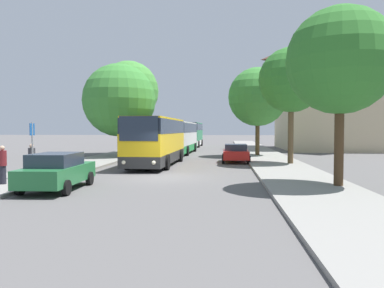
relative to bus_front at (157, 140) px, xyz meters
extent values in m
plane|color=#565454|center=(1.64, -6.79, -1.80)|extent=(300.00, 300.00, 0.00)
cube|color=gray|center=(-5.36, -6.79, -1.73)|extent=(4.00, 120.00, 0.15)
cube|color=gray|center=(8.64, -6.79, -1.73)|extent=(4.00, 120.00, 0.15)
cube|color=#C6B28E|center=(19.54, 23.25, 4.03)|extent=(14.25, 15.80, 11.67)
pyramid|color=#513328|center=(19.54, 23.25, 12.00)|extent=(14.25, 15.80, 4.27)
cube|color=#2D2D2D|center=(0.00, 0.01, -1.18)|extent=(2.76, 10.56, 0.70)
cube|color=yellow|center=(0.00, 0.01, -0.16)|extent=(2.76, 10.56, 1.33)
cube|color=#232D3D|center=(0.00, 0.01, 0.98)|extent=(2.78, 10.35, 0.95)
cube|color=yellow|center=(0.00, 0.01, 1.51)|extent=(2.70, 10.35, 0.12)
cube|color=#232D3D|center=(-0.11, -5.27, 0.83)|extent=(2.29, 0.11, 1.45)
sphere|color=#F4EAC1|center=(-1.00, -5.27, -1.14)|extent=(0.24, 0.24, 0.24)
sphere|color=#F4EAC1|center=(0.78, -5.31, -1.14)|extent=(0.24, 0.24, 0.24)
cylinder|color=black|center=(-1.34, -3.11, -1.30)|extent=(0.32, 1.01, 1.00)
cylinder|color=black|center=(1.21, -3.16, -1.30)|extent=(0.32, 1.01, 1.00)
cylinder|color=black|center=(-1.21, 3.19, -1.30)|extent=(0.32, 1.01, 1.00)
cylinder|color=black|center=(1.34, 3.14, -1.30)|extent=(0.32, 1.01, 1.00)
cube|color=#238942|center=(0.06, 13.28, -1.18)|extent=(2.79, 11.76, 0.70)
cube|color=silver|center=(0.06, 13.28, -0.18)|extent=(2.79, 11.76, 1.29)
cube|color=#232D3D|center=(0.06, 13.28, 0.94)|extent=(2.81, 11.52, 0.95)
cube|color=silver|center=(0.06, 13.28, 1.47)|extent=(2.73, 11.52, 0.12)
cube|color=#232D3D|center=(-0.09, 7.40, 0.79)|extent=(2.23, 0.12, 1.45)
sphere|color=#F4EAC1|center=(-0.96, 7.41, -1.14)|extent=(0.24, 0.24, 0.24)
sphere|color=#F4EAC1|center=(0.77, 7.36, -1.14)|extent=(0.24, 0.24, 0.24)
cylinder|color=black|center=(-1.27, 9.81, -1.30)|extent=(0.33, 1.01, 1.00)
cylinder|color=black|center=(1.21, 9.74, -1.30)|extent=(0.33, 1.01, 1.00)
cylinder|color=black|center=(-1.08, 16.82, -1.30)|extent=(0.33, 1.01, 1.00)
cylinder|color=black|center=(1.40, 16.75, -1.30)|extent=(0.33, 1.01, 1.00)
cube|color=silver|center=(-0.03, 29.14, -1.18)|extent=(2.59, 10.22, 0.70)
cube|color=#23844C|center=(-0.03, 29.14, -0.08)|extent=(2.59, 10.22, 1.50)
cube|color=#232D3D|center=(-0.03, 29.14, 1.15)|extent=(2.62, 10.01, 0.95)
cube|color=#23844C|center=(-0.03, 29.14, 1.68)|extent=(2.54, 10.01, 0.12)
cube|color=#232D3D|center=(-0.10, 24.02, 1.00)|extent=(2.22, 0.09, 1.45)
sphere|color=#F4EAC1|center=(-0.96, 24.01, -1.14)|extent=(0.24, 0.24, 0.24)
sphere|color=#F4EAC1|center=(0.76, 23.99, -1.14)|extent=(0.24, 0.24, 0.24)
cylinder|color=black|center=(-1.30, 26.10, -1.30)|extent=(0.31, 1.00, 1.00)
cylinder|color=black|center=(1.16, 26.07, -1.30)|extent=(0.31, 1.00, 1.00)
cylinder|color=black|center=(-1.23, 32.22, -1.30)|extent=(0.31, 1.00, 1.00)
cylinder|color=black|center=(1.24, 32.18, -1.30)|extent=(0.31, 1.00, 1.00)
cube|color=#236B38|center=(-2.24, -11.20, -1.13)|extent=(2.01, 4.58, 0.72)
cube|color=#232D3D|center=(-2.23, -11.38, -0.50)|extent=(1.71, 2.41, 0.54)
cylinder|color=black|center=(-3.22, -9.83, -1.49)|extent=(0.22, 0.63, 0.62)
cylinder|color=black|center=(-1.37, -9.76, -1.49)|extent=(0.22, 0.63, 0.62)
cylinder|color=black|center=(-3.12, -12.63, -1.49)|extent=(0.22, 0.63, 0.62)
cylinder|color=black|center=(-1.26, -12.56, -1.49)|extent=(0.22, 0.63, 0.62)
cube|color=red|center=(5.72, 2.75, -1.17)|extent=(1.92, 3.99, 0.63)
cube|color=#232D3D|center=(5.72, 2.91, -0.62)|extent=(1.69, 2.08, 0.48)
cylinder|color=black|center=(6.68, 1.51, -1.49)|extent=(0.20, 0.62, 0.62)
cylinder|color=black|center=(4.77, 1.52, -1.49)|extent=(0.20, 0.62, 0.62)
cylinder|color=black|center=(6.68, 3.99, -1.49)|extent=(0.20, 0.62, 0.62)
cylinder|color=black|center=(4.77, 3.99, -1.49)|extent=(0.20, 0.62, 0.62)
cylinder|color=gray|center=(-4.65, -8.76, -0.26)|extent=(0.08, 0.08, 2.78)
cube|color=#1E56A3|center=(-4.65, -8.76, 0.78)|extent=(0.03, 0.45, 0.60)
cylinder|color=#23232D|center=(-5.22, -7.80, -1.25)|extent=(0.30, 0.30, 0.80)
cylinder|color=#333338|center=(-5.22, -7.80, -0.52)|extent=(0.36, 0.36, 0.66)
sphere|color=tan|center=(-5.22, -7.80, -0.08)|extent=(0.22, 0.22, 0.22)
cylinder|color=#23232D|center=(-4.98, -10.78, -1.24)|extent=(0.30, 0.30, 0.81)
cylinder|color=maroon|center=(-4.98, -10.78, -0.50)|extent=(0.36, 0.36, 0.68)
sphere|color=tan|center=(-4.98, -10.78, -0.05)|extent=(0.22, 0.22, 0.22)
cylinder|color=#513D23|center=(-4.64, 6.61, -0.35)|extent=(0.40, 0.40, 2.60)
sphere|color=#387F33|center=(-4.64, 6.61, 3.41)|extent=(6.56, 6.56, 6.56)
cylinder|color=#47331E|center=(-4.98, 11.29, 0.39)|extent=(0.40, 0.40, 4.07)
sphere|color=#428938|center=(-4.98, 11.29, 4.72)|extent=(6.12, 6.12, 6.12)
cylinder|color=brown|center=(9.57, 0.70, 0.46)|extent=(0.40, 0.40, 4.22)
sphere|color=#2D7028|center=(9.57, 0.70, 4.30)|extent=(4.62, 4.62, 4.62)
cylinder|color=#47331E|center=(9.79, -9.90, 0.18)|extent=(0.40, 0.40, 3.66)
sphere|color=#2D7028|center=(9.79, -9.90, 3.73)|extent=(4.61, 4.61, 4.61)
cylinder|color=#513D23|center=(7.96, 9.27, 0.06)|extent=(0.40, 0.40, 3.43)
sphere|color=#387F33|center=(7.96, 9.27, 3.86)|extent=(5.54, 5.54, 5.54)
camera|label=1|loc=(4.87, -26.53, 0.78)|focal=35.00mm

